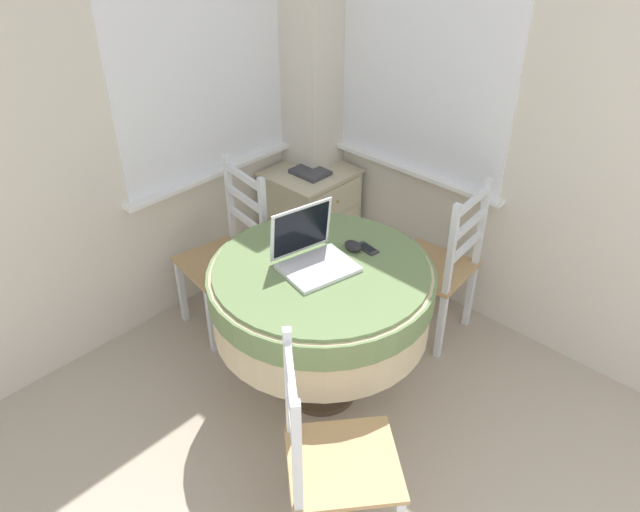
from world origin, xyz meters
name	(u,v)px	position (x,y,z in m)	size (l,w,h in m)	color
corner_room_shell	(382,146)	(1.15, 2.07, 1.28)	(4.23, 5.13, 2.55)	beige
round_dining_table	(321,294)	(0.86, 2.14, 0.62)	(1.03, 1.03, 0.77)	#4C3D2D
laptop	(312,254)	(0.85, 2.19, 0.82)	(0.36, 0.34, 0.26)	silver
computer_mouse	(353,246)	(1.07, 2.13, 0.79)	(0.06, 0.09, 0.05)	black
cell_phone	(367,248)	(1.12, 2.09, 0.77)	(0.07, 0.12, 0.01)	#2D2D33
dining_chair_near_back_window	(228,256)	(0.94, 2.92, 0.44)	(0.47, 0.45, 0.94)	tan
dining_chair_near_right_window	(439,267)	(1.65, 2.01, 0.44)	(0.43, 0.45, 0.94)	tan
dining_chair_camera_near	(330,460)	(0.32, 1.58, 0.44)	(0.57, 0.57, 0.94)	tan
corner_cabinet	(311,217)	(1.69, 3.01, 0.33)	(0.51, 0.47, 0.66)	beige
book_on_cabinet	(310,172)	(1.66, 2.99, 0.67)	(0.17, 0.22, 0.02)	#3F3F44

